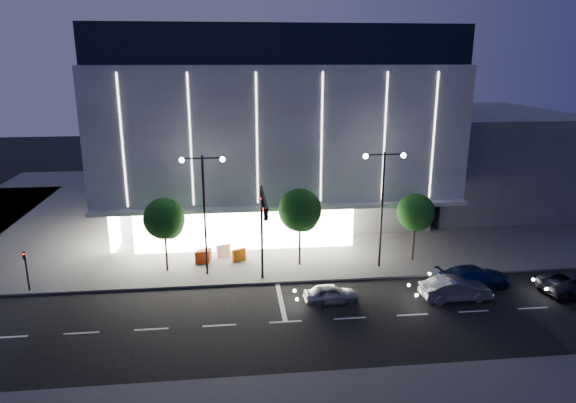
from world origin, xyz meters
The scene contains 18 objects.
ground centered at (0.00, 0.00, 0.00)m, with size 160.00×160.00×0.00m, color black.
sidewalk_museum centered at (5.00, 24.00, 0.07)m, with size 70.00×40.00×0.15m, color #474747.
museum centered at (2.98, 22.31, 9.27)m, with size 30.00×25.80×18.00m.
annex_building centered at (26.00, 24.00, 5.00)m, with size 16.00×20.00×10.00m, color #4C4C51.
traffic_mast centered at (1.00, 3.34, 5.03)m, with size 0.33×5.89×7.07m.
street_lamp_west centered at (-3.00, 6.00, 5.96)m, with size 3.16×0.36×9.00m.
street_lamp_east centered at (10.00, 6.00, 5.96)m, with size 3.16×0.36×9.00m.
ped_signal_far centered at (-15.00, 4.50, 1.89)m, with size 0.22×0.24×3.00m.
tree_left centered at (-5.97, 7.02, 4.03)m, with size 3.02×3.02×5.72m.
tree_mid centered at (4.03, 7.02, 4.33)m, with size 3.25×3.25×6.15m.
tree_right centered at (13.03, 7.02, 3.88)m, with size 2.91×2.91×5.51m.
car_lead centered at (5.26, 0.73, 0.61)m, with size 1.45×3.61×1.23m, color #A1A5A9.
car_second centered at (13.50, 0.25, 0.76)m, with size 1.62×4.63×1.53m, color #A1A3A8.
car_third centered at (15.61, 1.92, 0.77)m, with size 2.14×5.27×1.53m, color navy.
barrier_a centered at (-3.46, 8.00, 0.65)m, with size 1.10×0.25×1.00m, color red.
barrier_b centered at (-3.31, 8.57, 0.65)m, with size 1.10×0.25×1.00m, color white.
barrier_c centered at (-0.62, 8.22, 0.65)m, with size 1.10×0.25×1.00m, color #E15A0C.
barrier_d centered at (-1.85, 9.33, 0.65)m, with size 1.10×0.25×1.00m, color silver.
Camera 1 is at (-0.96, -29.43, 15.48)m, focal length 32.00 mm.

